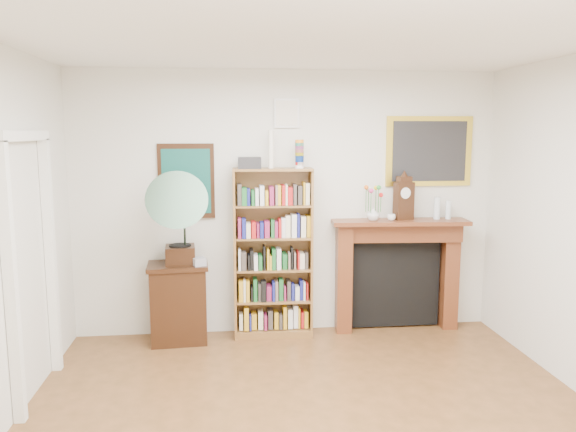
# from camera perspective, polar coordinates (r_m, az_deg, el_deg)

# --- Properties ---
(room) EXTENTS (4.51, 5.01, 2.81)m
(room) POSITION_cam_1_polar(r_m,az_deg,el_deg) (3.56, 4.12, -3.83)
(room) COLOR #523618
(room) RESTS_ON ground
(door_casing) EXTENTS (0.08, 1.02, 2.17)m
(door_casing) POSITION_cam_1_polar(r_m,az_deg,el_deg) (4.96, -24.65, -2.67)
(door_casing) COLOR white
(door_casing) RESTS_ON left_wall
(teal_poster) EXTENTS (0.58, 0.04, 0.78)m
(teal_poster) POSITION_cam_1_polar(r_m,az_deg,el_deg) (5.93, -10.29, 3.49)
(teal_poster) COLOR black
(teal_poster) RESTS_ON back_wall
(small_picture) EXTENTS (0.26, 0.04, 0.30)m
(small_picture) POSITION_cam_1_polar(r_m,az_deg,el_deg) (5.93, -0.14, 10.40)
(small_picture) COLOR white
(small_picture) RESTS_ON back_wall
(gilt_painting) EXTENTS (0.95, 0.04, 0.75)m
(gilt_painting) POSITION_cam_1_polar(r_m,az_deg,el_deg) (6.29, 14.14, 6.39)
(gilt_painting) COLOR gold
(gilt_painting) RESTS_ON back_wall
(bookshelf) EXTENTS (0.83, 0.33, 2.06)m
(bookshelf) POSITION_cam_1_polar(r_m,az_deg,el_deg) (5.89, -1.51, -2.82)
(bookshelf) COLOR brown
(bookshelf) RESTS_ON floor
(side_cabinet) EXTENTS (0.63, 0.48, 0.83)m
(side_cabinet) POSITION_cam_1_polar(r_m,az_deg,el_deg) (5.96, -11.04, -8.64)
(side_cabinet) COLOR black
(side_cabinet) RESTS_ON floor
(fireplace) EXTENTS (1.47, 0.44, 1.23)m
(fireplace) POSITION_cam_1_polar(r_m,az_deg,el_deg) (6.26, 10.99, -4.83)
(fireplace) COLOR #4E2412
(fireplace) RESTS_ON floor
(gramophone) EXTENTS (0.64, 0.78, 0.97)m
(gramophone) POSITION_cam_1_polar(r_m,az_deg,el_deg) (5.61, -11.15, 0.31)
(gramophone) COLOR black
(gramophone) RESTS_ON side_cabinet
(cd_stack) EXTENTS (0.16, 0.16, 0.08)m
(cd_stack) POSITION_cam_1_polar(r_m,az_deg,el_deg) (5.73, -9.03, -4.60)
(cd_stack) COLOR #B9B7C4
(cd_stack) RESTS_ON side_cabinet
(mantel_clock) EXTENTS (0.22, 0.16, 0.46)m
(mantel_clock) POSITION_cam_1_polar(r_m,az_deg,el_deg) (6.11, 11.67, 1.72)
(mantel_clock) COLOR black
(mantel_clock) RESTS_ON fireplace
(flower_vase) EXTENTS (0.15, 0.15, 0.14)m
(flower_vase) POSITION_cam_1_polar(r_m,az_deg,el_deg) (6.00, 8.64, 0.20)
(flower_vase) COLOR silver
(flower_vase) RESTS_ON fireplace
(teacup) EXTENTS (0.11, 0.11, 0.07)m
(teacup) POSITION_cam_1_polar(r_m,az_deg,el_deg) (6.03, 10.45, -0.15)
(teacup) COLOR white
(teacup) RESTS_ON fireplace
(bottle_left) EXTENTS (0.07, 0.07, 0.24)m
(bottle_left) POSITION_cam_1_polar(r_m,az_deg,el_deg) (6.24, 14.90, 0.79)
(bottle_left) COLOR silver
(bottle_left) RESTS_ON fireplace
(bottle_right) EXTENTS (0.06, 0.06, 0.20)m
(bottle_right) POSITION_cam_1_polar(r_m,az_deg,el_deg) (6.28, 15.98, 0.62)
(bottle_right) COLOR silver
(bottle_right) RESTS_ON fireplace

